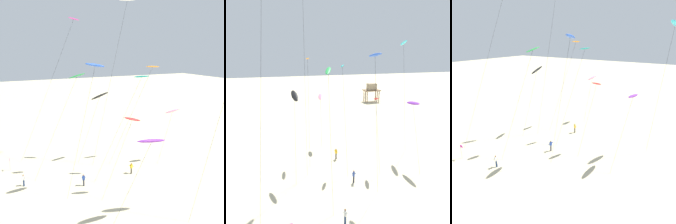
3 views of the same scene
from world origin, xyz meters
TOP-DOWN VIEW (x-y plane):
  - ground_plane at (0.00, 0.00)m, footprint 260.00×260.00m
  - kite_red at (1.83, 10.42)m, footprint 1.12×4.68m
  - kite_orange at (-6.43, 18.42)m, footprint 1.51×7.95m
  - kite_purple at (7.22, 9.52)m, footprint 1.15×5.66m
  - kite_blue at (-0.15, 6.71)m, footprint 1.22×4.96m
  - kite_white at (-7.42, 14.46)m, footprint 1.73×6.47m
  - kite_green at (-5.94, 6.35)m, footprint 1.70×7.31m
  - kite_black at (-9.38, 11.06)m, footprint 1.17×5.14m
  - kite_pink at (-4.01, 20.88)m, footprint 1.30×3.50m
  - kite_teal at (-2.07, 13.80)m, footprint 1.71×7.45m
  - kite_magenta at (-12.71, 7.98)m, footprint 1.95×10.03m
  - kite_flyer_nearest at (-3.21, 13.35)m, footprint 0.68×0.69m
  - kite_flyer_middle at (-6.15, -1.23)m, footprint 0.51×0.54m
  - kite_flyer_furthest at (-2.84, 5.94)m, footprint 0.59×0.61m
  - marker_flag at (-11.68, -2.50)m, footprint 0.56×0.05m

SIDE VIEW (x-z plane):
  - ground_plane at x=0.00m, z-range 0.00..0.00m
  - kite_flyer_nearest at x=-3.21m, z-range 0.06..1.73m
  - kite_flyer_middle at x=-6.15m, z-range 0.06..1.73m
  - kite_flyer_furthest at x=-2.84m, z-range 0.06..1.73m
  - marker_flag at x=-11.68m, z-range 0.44..2.54m
  - kite_pink at x=-4.01m, z-range 3.92..12.96m
  - kite_purple at x=7.22m, z-range 4.26..13.79m
  - kite_red at x=1.83m, z-range 4.57..14.75m
  - kite_black at x=-9.38m, z-range 4.92..16.32m
  - kite_teal at x=-2.07m, z-range 6.60..21.01m
  - kite_green at x=-5.94m, z-range 6.65..21.36m
  - kite_orange at x=-6.43m, z-range 7.12..22.36m
  - kite_blue at x=-0.15m, z-range 7.64..23.91m
  - kite_magenta at x=-12.71m, z-range 10.01..32.33m
  - kite_white at x=-7.42m, z-range 11.52..36.01m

